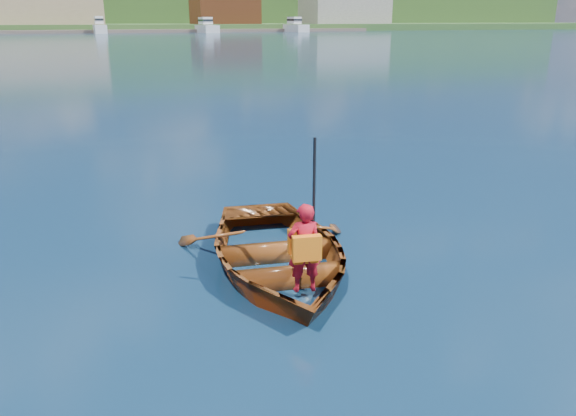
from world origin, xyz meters
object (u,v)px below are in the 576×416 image
dock (83,32)px  marina_yachts (20,28)px  child_paddler (304,247)px  rowboat (277,253)px

dock → marina_yachts: 14.79m
marina_yachts → dock: bearing=18.5°
child_paddler → dock: bearing=88.7°
rowboat → dock: size_ratio=0.03×
child_paddler → dock: (3.49, 149.46, -0.26)m
rowboat → child_paddler: (0.01, -0.91, 0.43)m
child_paddler → dock: child_paddler is taller
dock → marina_yachts: bearing=-161.5°
dock → marina_yachts: size_ratio=1.15×
rowboat → child_paddler: 1.01m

